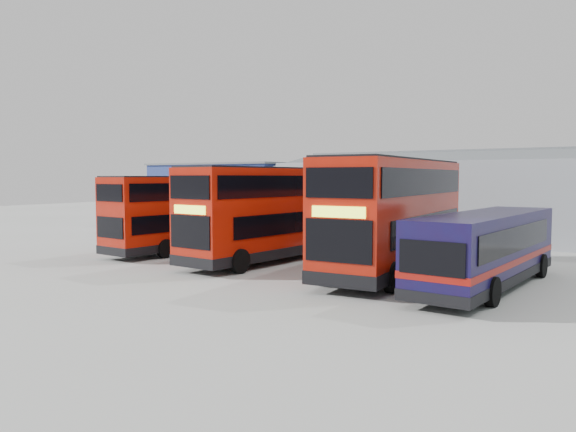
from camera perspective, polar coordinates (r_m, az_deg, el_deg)
The scene contains 8 objects.
ground_plane at distance 24.75m, azimuth -5.96°, elevation -5.38°, with size 120.00×120.00×0.00m, color #ADADA8.
office_block at distance 47.24m, azimuth -5.57°, elevation 2.23°, with size 12.30×8.32×5.12m.
maintenance_shed at distance 39.73m, azimuth 22.19°, elevation 1.66°, with size 30.50×12.00×5.89m.
double_decker_left at distance 30.71m, azimuth -10.29°, elevation 0.20°, with size 3.10×9.77×4.07m.
double_decker_centre at distance 26.81m, azimuth -1.63°, elevation 0.16°, with size 3.39×10.75×4.48m.
double_decker_right at distance 23.70m, azimuth 10.77°, elevation -0.08°, with size 3.35×11.38×4.76m.
single_decker_blue at distance 21.46m, azimuth 19.50°, elevation -3.38°, with size 3.02×10.19×2.73m.
panel_van at distance 43.72m, azimuth -13.58°, elevation 0.36°, with size 3.22×5.78×2.39m.
Camera 1 is at (15.31, -19.02, 4.02)m, focal length 35.00 mm.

